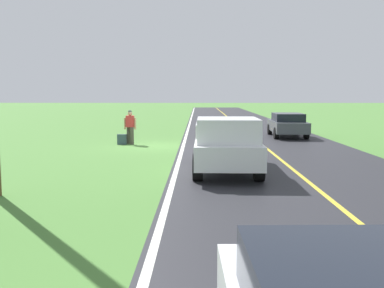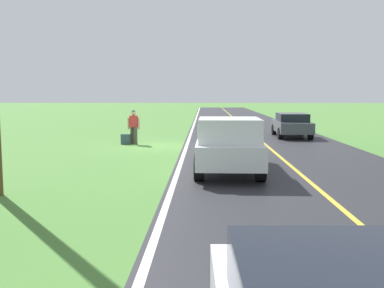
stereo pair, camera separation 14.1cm
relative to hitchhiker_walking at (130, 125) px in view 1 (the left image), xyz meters
name	(u,v)px [view 1 (the left image)]	position (x,y,z in m)	size (l,w,h in m)	color
ground_plane	(156,146)	(-1.38, 0.79, -0.98)	(200.00, 200.00, 0.00)	#4C7F38
road_surface	(264,146)	(-6.67, 0.79, -0.98)	(8.28, 120.00, 0.00)	#28282D
lane_edge_line	(183,146)	(-2.71, 0.79, -0.98)	(0.16, 117.60, 0.00)	silver
lane_centre_line	(264,146)	(-6.67, 0.79, -0.98)	(0.14, 117.60, 0.00)	gold
hitchhiker_walking	(130,125)	(0.00, 0.00, 0.00)	(0.62, 0.51, 1.75)	#4C473D
suitcase_carried	(122,139)	(0.42, 0.08, -0.72)	(0.20, 0.46, 0.52)	#384C56
pickup_truck_passing	(226,143)	(-4.36, 7.90, -0.01)	(2.16, 5.43, 1.82)	silver
sedan_near_oncoming	(287,124)	(-8.74, -3.98, -0.23)	(2.03, 4.45, 1.41)	#4C5156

